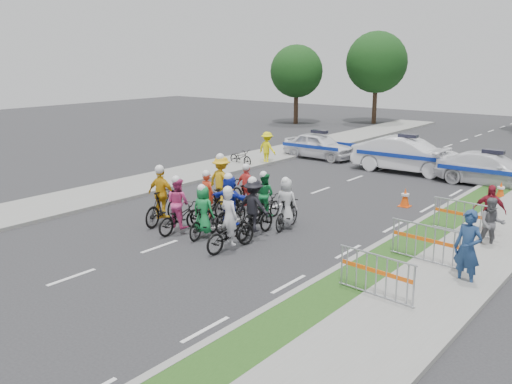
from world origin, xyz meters
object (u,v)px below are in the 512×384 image
Objects in this scene: marshal_hiviz at (267,148)px; tree_0 at (297,71)px; spectator_2 at (489,211)px; barrier_1 at (425,245)px; tree_3 at (377,62)px; police_car_2 at (492,169)px; rider_9 at (247,193)px; police_car_1 at (407,155)px; rider_0 at (230,229)px; rider_3 at (162,202)px; rider_4 at (254,213)px; rider_6 at (208,204)px; rider_1 at (204,216)px; barrier_2 at (463,219)px; police_car_0 at (319,146)px; spectator_0 at (468,249)px; spectator_1 at (492,224)px; barrier_0 at (376,278)px; rider_8 at (265,202)px; rider_7 at (287,208)px; cone_1 at (501,190)px; cone_0 at (405,198)px; parked_bike at (241,157)px; rider_5 at (230,206)px; rider_10 at (222,187)px; rider_2 at (179,211)px.

tree_0 is (-8.72, 15.62, 3.35)m from marshal_hiviz.
barrier_1 is at bearing -111.76° from spectator_2.
police_car_2 is at bearing -51.01° from tree_3.
police_car_1 is (1.66, 10.12, 0.16)m from rider_9.
rider_0 is 5.37m from barrier_1.
tree_3 is at bearing -71.12° from marshal_hiviz.
rider_3 is 3.30m from rider_4.
barrier_1 is (5.45, -11.45, -0.28)m from police_car_1.
rider_6 is at bearing -176.32° from barrier_1.
barrier_2 is at bearing -150.51° from rider_1.
spectator_2 is 0.26× the size of tree_0.
police_car_0 is 2.45× the size of spectator_2.
barrier_1 is (-1.34, 0.76, -0.40)m from spectator_0.
rider_1 is 0.85× the size of barrier_2.
spectator_0 is 1.59m from barrier_1.
barrier_0 is (-1.02, -5.28, -0.20)m from spectator_1.
rider_1 is at bearing 39.17° from rider_4.
police_car_0 is at bearing 131.57° from barrier_1.
rider_3 is 3.42m from rider_8.
rider_6 is at bearing -154.11° from barrier_2.
rider_8 is at bearing 134.35° from marshal_hiviz.
rider_7 reaches higher than cone_1.
marshal_hiviz reaches higher than cone_0.
rider_1 reaches higher than barrier_1.
rider_8 is 9.70m from cone_1.
tree_0 reaches higher than parked_bike.
tree_3 reaches higher than barrier_0.
rider_8 is 6.35m from barrier_2.
rider_5 is 6.97m from cone_0.
rider_9 is 7.32m from barrier_2.
rider_5 is 0.30× the size of tree_0.
police_car_2 is 11.83m from parked_bike.
marshal_hiviz is 1.45m from parked_bike.
rider_1 is 0.84× the size of rider_3.
rider_0 is 2.70m from rider_7.
rider_10 is at bearing -165.94° from barrier_2.
rider_6 is 28.72m from tree_0.
cone_1 is at bearing 53.50° from cone_0.
rider_2 is 14.25m from police_car_2.
rider_8 is 0.86× the size of barrier_0.
tree_0 is (-15.82, 26.93, 3.56)m from rider_0.
rider_4 is 1.33m from rider_7.
rider_9 is at bearing 150.28° from police_car_2.
rider_5 is (2.14, 0.93, 0.02)m from rider_3.
spectator_2 is 6.47m from barrier_0.
parked_bike is at bearing -61.08° from rider_2.
barrier_1 is 2.86× the size of cone_0.
rider_5 is (1.08, 1.23, 0.10)m from rider_2.
spectator_1 is (8.36, 2.86, 0.17)m from rider_6.
parked_bike is at bearing -44.38° from rider_9.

